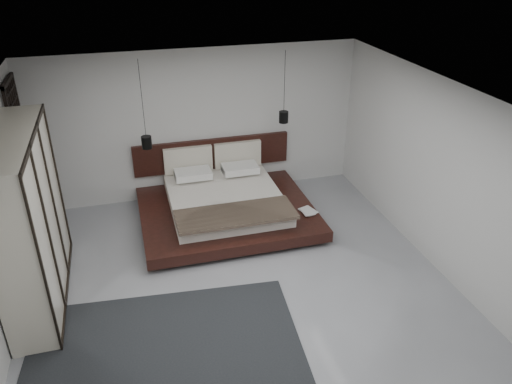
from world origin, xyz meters
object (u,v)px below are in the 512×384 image
object	(u,v)px
lattice_screen	(25,159)
pendant_right	(284,117)
wardrobe	(29,221)
bed	(225,203)
rug	(165,357)
pendant_left	(147,142)

from	to	relation	value
lattice_screen	pendant_right	world-z (taller)	pendant_right
wardrobe	bed	bearing A→B (deg)	25.51
lattice_screen	rug	size ratio (longest dim) A/B	0.78
lattice_screen	bed	xyz separation A→B (m)	(3.17, -0.55, -1.00)
rug	lattice_screen	bearing A→B (deg)	115.89
rug	bed	bearing A→B (deg)	65.12
lattice_screen	pendant_left	size ratio (longest dim) A/B	1.73
lattice_screen	bed	distance (m)	3.37
rug	pendant_right	bearing A→B (deg)	53.33
lattice_screen	rug	world-z (taller)	lattice_screen
bed	rug	xyz separation A→B (m)	(-1.42, -3.06, -0.29)
lattice_screen	rug	distance (m)	4.21
bed	pendant_left	world-z (taller)	pendant_left
wardrobe	pendant_left	bearing A→B (deg)	47.91
pendant_left	wardrobe	size ratio (longest dim) A/B	0.62
pendant_right	rug	distance (m)	4.70
wardrobe	rug	distance (m)	2.54
pendant_left	pendant_right	world-z (taller)	same
pendant_left	pendant_right	size ratio (longest dim) A/B	1.18
pendant_right	rug	world-z (taller)	pendant_right
pendant_left	pendant_right	bearing A→B (deg)	-0.00
bed	rug	size ratio (longest dim) A/B	0.89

